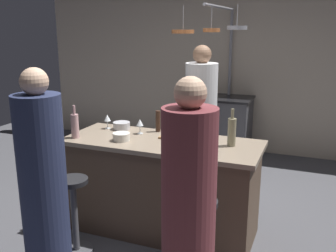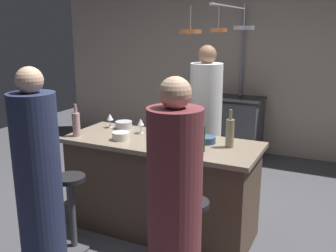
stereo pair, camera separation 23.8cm
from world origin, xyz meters
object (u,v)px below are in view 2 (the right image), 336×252
wine_bottle_rose (76,124)px  mixing_bowl_ceramic (121,136)px  guest_right (175,215)px  wine_bottle_red (201,138)px  wine_bottle_white (230,133)px  pepper_mill (159,121)px  mixing_bowl_blue (207,140)px  bar_stool_left (72,209)px  chef (205,127)px  stove_range (234,127)px  mixing_bowl_steel (124,125)px  cutting_board (178,137)px  guest_left (39,183)px  bar_stool_right (191,239)px  wine_glass_near_left_guest (110,118)px  wine_glass_near_right_guest (141,123)px

wine_bottle_rose → mixing_bowl_ceramic: size_ratio=1.98×
guest_right → wine_bottle_red: (-0.15, 0.85, 0.26)m
wine_bottle_white → pepper_mill: bearing=165.7°
mixing_bowl_blue → wine_bottle_rose: bearing=-165.0°
bar_stool_left → wine_bottle_white: 1.51m
mixing_bowl_ceramic → chef: bearing=70.7°
stove_range → pepper_mill: (-0.15, -2.18, 0.56)m
mixing_bowl_steel → mixing_bowl_ceramic: size_ratio=1.09×
wine_bottle_white → wine_bottle_rose: (-1.41, -0.29, -0.01)m
cutting_board → mixing_bowl_steel: bearing=173.4°
wine_bottle_red → guest_left: bearing=-139.5°
bar_stool_right → wine_glass_near_left_guest: (-1.23, 0.80, 0.63)m
guest_right → mixing_bowl_steel: bearing=132.9°
bar_stool_left → wine_glass_near_right_guest: wine_glass_near_right_guest is taller
wine_glass_near_right_guest → mixing_bowl_blue: (0.69, -0.03, -0.08)m
chef → bar_stool_right: (0.50, -1.63, -0.42)m
chef → wine_glass_near_left_guest: size_ratio=11.73×
guest_left → wine_glass_near_left_guest: bearing=96.5°
guest_left → wine_glass_near_right_guest: guest_left is taller
guest_right → wine_glass_near_right_guest: bearing=128.0°
mixing_bowl_steel → mixing_bowl_blue: bearing=-7.0°
chef → wine_bottle_white: 1.12m
cutting_board → wine_bottle_red: 0.45m
stove_range → mixing_bowl_blue: 2.43m
pepper_mill → stove_range: bearing=86.0°
stove_range → chef: bearing=-87.6°
chef → pepper_mill: chef is taller
stove_range → wine_glass_near_left_guest: 2.43m
wine_glass_near_left_guest → cutting_board: bearing=-3.0°
guest_left → wine_glass_near_right_guest: size_ratio=11.20×
guest_right → wine_bottle_rose: (-1.38, 0.78, 0.26)m
wine_bottle_white → wine_glass_near_left_guest: wine_bottle_white is taller
chef → bar_stool_left: bearing=-110.5°
cutting_board → mixing_bowl_ceramic: (-0.45, -0.28, 0.03)m
mixing_bowl_steel → wine_bottle_white: bearing=-7.2°
bar_stool_left → mixing_bowl_blue: mixing_bowl_blue is taller
stove_range → bar_stool_right: bearing=-79.7°
cutting_board → wine_bottle_white: 0.53m
stove_range → wine_glass_near_left_guest: (-0.67, -2.27, 0.56)m
bar_stool_right → wine_bottle_rose: 1.54m
stove_range → guest_right: guest_right is taller
bar_stool_right → guest_left: size_ratio=0.42×
bar_stool_right → pepper_mill: 1.30m
wine_bottle_rose → wine_glass_near_left_guest: 0.41m
guest_left → mixing_bowl_blue: guest_left is taller
mixing_bowl_steel → mixing_bowl_blue: size_ratio=1.06×
mixing_bowl_blue → cutting_board: bearing=172.1°
mixing_bowl_steel → wine_glass_near_left_guest: bearing=-167.1°
guest_left → mixing_bowl_steel: guest_left is taller
guest_right → wine_bottle_red: 0.90m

